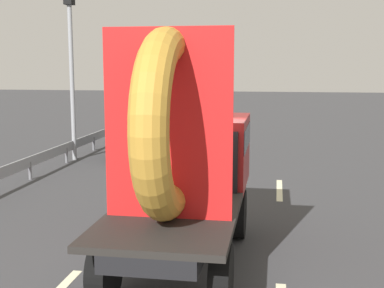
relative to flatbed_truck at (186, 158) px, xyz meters
name	(u,v)px	position (x,y,z in m)	size (l,w,h in m)	color
ground_plane	(171,257)	(-0.27, -0.10, -1.82)	(120.00, 120.00, 0.00)	#38383A
flatbed_truck	(186,158)	(0.00, 0.00, 0.00)	(2.02, 5.13, 3.98)	black
distant_sedan	(147,135)	(-3.38, 10.38, -1.05)	(1.88, 4.39, 1.43)	black
traffic_light	(71,45)	(-5.74, 8.85, 2.34)	(0.42, 0.36, 6.45)	gray
guardrail	(49,155)	(-5.78, 6.82, -1.29)	(0.10, 10.98, 0.71)	gray
lane_dash_left_far	(159,187)	(-1.69, 5.13, -1.81)	(2.56, 0.16, 0.01)	beige
lane_dash_right_far	(279,190)	(1.69, 5.35, -1.81)	(2.49, 0.16, 0.01)	beige
oncoming_car	(160,116)	(-4.81, 18.96, -1.18)	(1.56, 3.65, 1.19)	black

